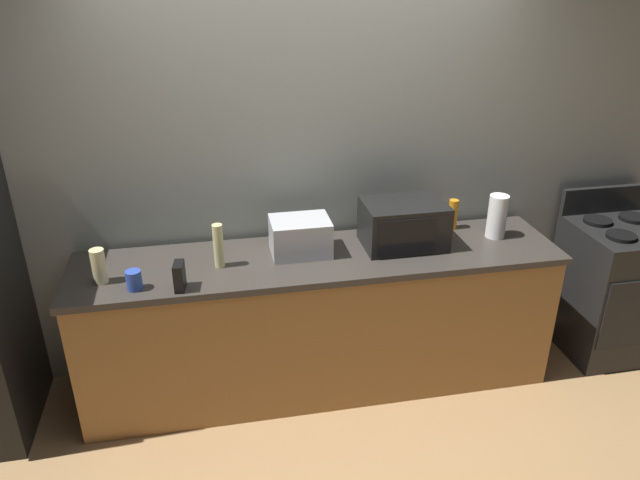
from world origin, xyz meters
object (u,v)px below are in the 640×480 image
toaster_oven (300,236)px  paper_towel_roll (497,216)px  bottle_vinegar (218,246)px  stove_range (613,288)px  microwave (403,224)px  bottle_dish_soap (453,214)px  cordless_phone (179,276)px  bottle_hand_soap (99,266)px  mug_blue (134,280)px

toaster_oven → paper_towel_roll: (1.22, -0.01, 0.03)m
bottle_vinegar → stove_range: bearing=0.4°
microwave → bottle_dish_soap: bearing=24.2°
bottle_dish_soap → cordless_phone: bearing=-164.8°
cordless_phone → bottle_hand_soap: (-0.41, 0.15, 0.02)m
microwave → mug_blue: 1.56m
paper_towel_roll → microwave: bearing=-179.8°
toaster_oven → bottle_dish_soap: bearing=9.1°
toaster_oven → bottle_vinegar: bottle_vinegar is taller
paper_towel_roll → toaster_oven: bearing=179.5°
toaster_oven → mug_blue: size_ratio=3.20×
cordless_phone → bottle_vinegar: bottle_vinegar is taller
mug_blue → toaster_oven: bearing=15.5°
bottle_vinegar → bottle_hand_soap: size_ratio=1.32×
microwave → bottle_vinegar: microwave is taller
microwave → paper_towel_roll: 0.60m
stove_range → mug_blue: bearing=-176.3°
bottle_vinegar → bottle_dish_soap: size_ratio=1.32×
paper_towel_roll → bottle_vinegar: paper_towel_roll is taller
cordless_phone → bottle_dish_soap: (1.69, 0.46, 0.02)m
stove_range → paper_towel_roll: (-0.89, 0.05, 0.57)m
toaster_oven → bottle_vinegar: (-0.47, -0.08, 0.02)m
stove_range → microwave: 1.59m
stove_range → mug_blue: 3.07m
microwave → cordless_phone: size_ratio=3.20×
bottle_vinegar → bottle_dish_soap: 1.50m
toaster_oven → cordless_phone: (-0.68, -0.30, -0.03)m
cordless_phone → bottle_hand_soap: 0.44m
bottle_vinegar → mug_blue: bottle_vinegar is taller
stove_range → cordless_phone: 2.84m
bottle_vinegar → mug_blue: 0.48m
paper_towel_roll → bottle_hand_soap: 2.32m
microwave → mug_blue: bearing=-171.0°
paper_towel_roll → bottle_dish_soap: size_ratio=1.41×
bottle_dish_soap → mug_blue: 1.97m
bottle_vinegar → toaster_oven: bearing=9.6°
stove_range → microwave: bearing=178.1°
bottle_hand_soap → mug_blue: 0.22m
microwave → bottle_dish_soap: microwave is taller
stove_range → bottle_vinegar: (-2.57, -0.02, 0.57)m
bottle_dish_soap → bottle_hand_soap: bearing=-171.8°
bottle_dish_soap → bottle_hand_soap: (-2.10, -0.30, 0.00)m
paper_towel_roll → mug_blue: (-2.13, -0.24, -0.08)m
bottle_dish_soap → stove_range: bearing=-11.4°
stove_range → toaster_oven: 2.17m
microwave → cordless_phone: (-1.30, -0.29, -0.06)m
mug_blue → microwave: bearing=9.0°
cordless_phone → mug_blue: (-0.23, 0.04, -0.02)m
toaster_oven → mug_blue: 0.95m
toaster_oven → mug_blue: (-0.92, -0.25, -0.05)m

